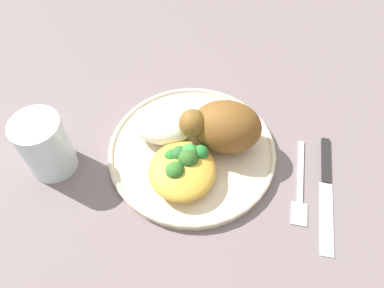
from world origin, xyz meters
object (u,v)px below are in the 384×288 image
(plate, at_px, (192,151))
(water_glass, at_px, (45,146))
(mac_cheese_with_broccoli, at_px, (183,167))
(roasted_chicken, at_px, (223,126))
(rice_pile, at_px, (164,124))
(fork, at_px, (300,185))
(knife, at_px, (326,181))

(plate, bearing_deg, water_glass, 13.33)
(plate, distance_m, mac_cheese_with_broccoli, 0.05)
(roasted_chicken, bearing_deg, rice_pile, -2.92)
(rice_pile, relative_size, fork, 0.69)
(fork, xyz_separation_m, knife, (-0.04, -0.01, 0.00))
(knife, bearing_deg, rice_pile, -10.37)
(water_glass, bearing_deg, mac_cheese_with_broccoli, -179.87)
(roasted_chicken, height_order, water_glass, water_glass)
(roasted_chicken, bearing_deg, water_glass, 14.83)
(roasted_chicken, distance_m, mac_cheese_with_broccoli, 0.08)
(mac_cheese_with_broccoli, relative_size, water_glass, 1.03)
(roasted_chicken, height_order, knife, roasted_chicken)
(roasted_chicken, bearing_deg, plate, 21.48)
(rice_pile, height_order, knife, rice_pile)
(plate, height_order, roasted_chicken, roasted_chicken)
(roasted_chicken, xyz_separation_m, mac_cheese_with_broccoli, (0.05, 0.06, -0.02))
(plate, height_order, water_glass, water_glass)
(water_glass, bearing_deg, knife, -176.54)
(plate, height_order, knife, plate)
(roasted_chicken, height_order, rice_pile, roasted_chicken)
(plate, xyz_separation_m, fork, (-0.16, 0.03, -0.01))
(water_glass, bearing_deg, plate, -166.67)
(rice_pile, height_order, water_glass, water_glass)
(rice_pile, xyz_separation_m, water_glass, (0.16, 0.07, 0.01))
(roasted_chicken, bearing_deg, knife, 165.52)
(rice_pile, distance_m, water_glass, 0.17)
(fork, bearing_deg, water_glass, 2.02)
(plate, distance_m, fork, 0.17)
(fork, distance_m, knife, 0.04)
(mac_cheese_with_broccoli, bearing_deg, knife, -173.42)
(fork, bearing_deg, rice_pile, -15.16)
(rice_pile, bearing_deg, plate, 154.83)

